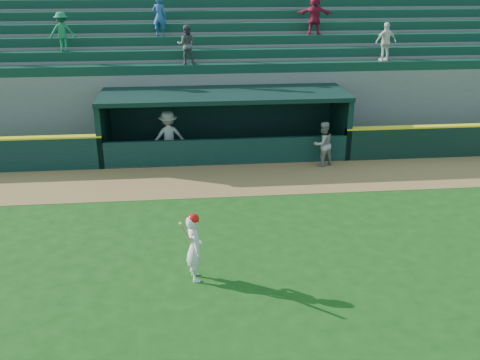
# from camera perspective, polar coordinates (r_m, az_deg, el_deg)

# --- Properties ---
(ground) EXTENTS (120.00, 120.00, 0.00)m
(ground) POSITION_cam_1_polar(r_m,az_deg,el_deg) (14.16, 0.64, -7.29)
(ground) COLOR #144210
(ground) RESTS_ON ground
(warning_track) EXTENTS (40.00, 3.00, 0.01)m
(warning_track) POSITION_cam_1_polar(r_m,az_deg,el_deg) (18.57, -1.00, 0.03)
(warning_track) COLOR olive
(warning_track) RESTS_ON ground
(dugout_player_front) EXTENTS (0.98, 0.88, 1.67)m
(dugout_player_front) POSITION_cam_1_polar(r_m,az_deg,el_deg) (19.91, 8.84, 3.82)
(dugout_player_front) COLOR gray
(dugout_player_front) RESTS_ON ground
(dugout_player_inside) EXTENTS (1.37, 0.97, 1.92)m
(dugout_player_inside) POSITION_cam_1_polar(r_m,az_deg,el_deg) (20.35, -7.64, 4.65)
(dugout_player_inside) COLOR #A4A39E
(dugout_player_inside) RESTS_ON ground
(dugout) EXTENTS (9.40, 2.80, 2.46)m
(dugout) POSITION_cam_1_polar(r_m,az_deg,el_deg) (21.09, -1.73, 6.56)
(dugout) COLOR slate
(dugout) RESTS_ON ground
(stands) EXTENTS (34.50, 6.25, 7.59)m
(stands) POSITION_cam_1_polar(r_m,az_deg,el_deg) (25.31, -2.48, 11.52)
(stands) COLOR slate
(stands) RESTS_ON ground
(batter_at_plate) EXTENTS (0.57, 0.78, 1.70)m
(batter_at_plate) POSITION_cam_1_polar(r_m,az_deg,el_deg) (12.51, -4.91, -7.09)
(batter_at_plate) COLOR silver
(batter_at_plate) RESTS_ON ground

